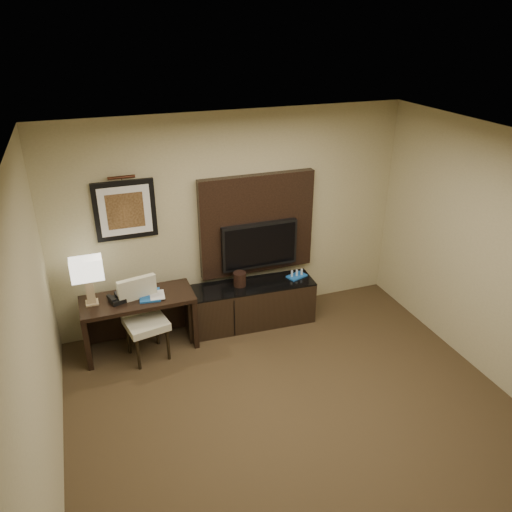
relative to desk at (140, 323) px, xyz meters
name	(u,v)px	position (x,y,z in m)	size (l,w,h in m)	color
floor	(314,443)	(1.31, -2.10, -0.35)	(4.50, 5.00, 0.01)	#372818
ceiling	(334,165)	(1.31, -2.10, 2.35)	(4.50, 5.00, 0.01)	silver
wall_back	(233,220)	(1.31, 0.40, 1.00)	(4.50, 0.01, 2.70)	tan
wall_left	(32,384)	(-0.94, -2.10, 1.00)	(0.01, 5.00, 2.70)	tan
desk	(140,323)	(0.00, 0.00, 0.00)	(1.30, 0.56, 0.70)	black
credenza	(250,304)	(1.41, 0.05, -0.06)	(1.67, 0.46, 0.57)	black
tv_wall_panel	(257,224)	(1.61, 0.34, 0.92)	(1.50, 0.12, 1.30)	black
tv	(260,245)	(1.61, 0.24, 0.67)	(1.00, 0.08, 0.60)	black
artwork	(125,210)	(0.01, 0.38, 1.30)	(0.70, 0.04, 0.70)	black
picture_light	(121,177)	(0.01, 0.34, 1.70)	(0.04, 0.04, 0.30)	#3A1E12
desk_chair	(146,323)	(0.05, -0.21, 0.12)	(0.45, 0.52, 0.94)	beige
table_lamp	(88,280)	(-0.50, 0.04, 0.65)	(0.38, 0.21, 0.61)	tan
desk_phone	(119,298)	(-0.21, -0.01, 0.40)	(0.19, 0.17, 0.10)	black
blue_folder	(150,295)	(0.15, -0.02, 0.36)	(0.24, 0.32, 0.02)	#17519A
book	(149,289)	(0.14, -0.04, 0.46)	(0.17, 0.02, 0.23)	#C5B59A
ice_bucket	(240,279)	(1.29, 0.09, 0.32)	(0.16, 0.16, 0.18)	black
minibar_tray	(297,274)	(2.06, 0.05, 0.27)	(0.25, 0.15, 0.09)	blue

